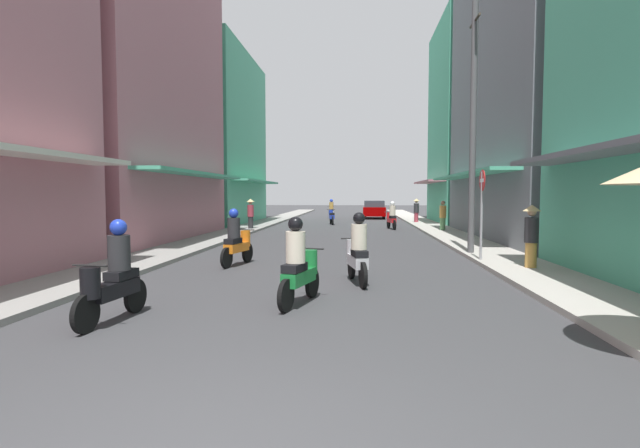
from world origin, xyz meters
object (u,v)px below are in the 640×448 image
Objects in this scene: pedestrian_far at (251,213)px; pedestrian_crossing at (443,217)px; motorbike_white at (331,210)px; pedestrian_foreground at (531,234)px; utility_pole at (473,128)px; street_sign_no_entry at (482,203)px; parked_car at (374,209)px; motorbike_orange at (237,240)px; motorbike_red at (392,217)px; motorbike_black at (113,276)px; pedestrian_midway at (416,210)px; motorbike_blue at (332,217)px; motorbike_silver at (357,252)px; motorbike_green at (299,265)px.

pedestrian_crossing is at bearing -2.05° from pedestrian_far.
pedestrian_foreground is at bearing -76.01° from motorbike_white.
utility_pole is 2.85m from street_sign_no_entry.
pedestrian_crossing is (3.05, -14.04, 0.07)m from parked_car.
pedestrian_crossing is 0.21× the size of utility_pole.
motorbike_red is at bearing 69.97° from motorbike_orange.
motorbike_black is 11.68m from utility_pole.
utility_pole is at bearing -81.78° from motorbike_red.
utility_pole is (-0.28, -16.86, 3.08)m from pedestrian_midway.
motorbike_white is 1.05× the size of pedestrian_far.
pedestrian_midway is at bearing 10.89° from motorbike_blue.
motorbike_white is 14.85m from pedestrian_crossing.
utility_pole is at bearing -71.46° from motorbike_blue.
motorbike_white is at bearing 93.42° from motorbike_blue.
motorbike_orange is at bearing -92.60° from motorbike_white.
pedestrian_far is 0.65× the size of street_sign_no_entry.
motorbike_silver and motorbike_white have the same top height.
parked_car is at bearing 102.26° from pedestrian_crossing.
motorbike_blue is at bearing 107.87° from pedestrian_foreground.
motorbike_green and motorbike_red have the same top height.
utility_pole is (7.31, 8.48, 3.32)m from motorbike_black.
motorbike_black is 31.59m from motorbike_white.
pedestrian_crossing is (-0.00, 12.81, -0.15)m from pedestrian_foreground.
motorbike_green is (0.70, -22.90, 0.20)m from motorbike_blue.
motorbike_red is 0.99× the size of motorbike_white.
utility_pole reaches higher than motorbike_green.
motorbike_green is 17.69m from pedestrian_crossing.
motorbike_silver is 0.43× the size of parked_car.
motorbike_black is at bearing -92.87° from motorbike_white.
motorbike_blue is 17.02m from utility_pole.
pedestrian_crossing reaches higher than motorbike_white.
motorbike_black is 1.00× the size of motorbike_white.
motorbike_silver is 1.00× the size of motorbike_red.
parked_car is (3.03, 7.99, 0.24)m from motorbike_blue.
parked_car is 2.55× the size of pedestrian_crossing.
pedestrian_midway is at bearing 89.05° from utility_pole.
motorbike_white is 8.65m from pedestrian_midway.
motorbike_green is at bearing -129.52° from street_sign_no_entry.
motorbike_black is 18.69m from pedestrian_far.
parked_car is (2.33, 30.89, 0.04)m from motorbike_green.
utility_pole is at bearing 49.23° from motorbike_black.
pedestrian_midway reaches higher than motorbike_green.
pedestrian_far reaches higher than parked_car.
utility_pole reaches higher than pedestrian_crossing.
street_sign_no_entry is (7.21, 6.82, 1.01)m from motorbike_black.
motorbike_orange is (0.42, 5.96, 0.00)m from motorbike_black.
pedestrian_crossing is at bearing -77.74° from parked_car.
motorbike_silver is at bearing -85.27° from motorbike_blue.
pedestrian_midway is (1.98, 5.12, 0.24)m from motorbike_red.
motorbike_white is at bearing 87.13° from motorbike_black.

